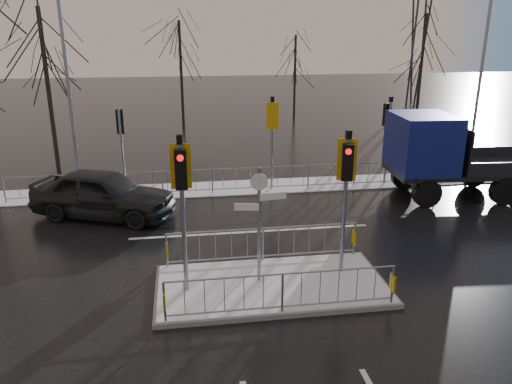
{
  "coord_description": "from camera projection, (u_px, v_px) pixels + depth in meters",
  "views": [
    {
      "loc": [
        -2.13,
        -11.42,
        6.5
      ],
      "look_at": [
        -0.02,
        2.6,
        1.8
      ],
      "focal_mm": 35.0,
      "sensor_mm": 36.0,
      "label": 1
    }
  ],
  "objects": [
    {
      "name": "tree_far_a",
      "position": [
        180.0,
        54.0,
        31.91
      ],
      "size": [
        3.75,
        3.75,
        7.08
      ],
      "color": "black",
      "rests_on": "ground"
    },
    {
      "name": "far_kerb_fixtures",
      "position": [
        244.0,
        168.0,
        20.38
      ],
      "size": [
        18.0,
        0.65,
        3.83
      ],
      "color": "gray",
      "rests_on": "ground"
    },
    {
      "name": "ground",
      "position": [
        271.0,
        288.0,
        13.07
      ],
      "size": [
        120.0,
        120.0,
        0.0
      ],
      "primitive_type": "plane",
      "color": "black",
      "rests_on": "ground"
    },
    {
      "name": "snow_verge",
      "position": [
        235.0,
        188.0,
        21.13
      ],
      "size": [
        30.0,
        2.0,
        0.04
      ],
      "primitive_type": "cube",
      "color": "white",
      "rests_on": "ground"
    },
    {
      "name": "car_far_lane",
      "position": [
        103.0,
        194.0,
        17.72
      ],
      "size": [
        5.5,
        3.77,
        1.74
      ],
      "primitive_type": "imported",
      "rotation": [
        0.0,
        0.0,
        1.2
      ],
      "color": "black",
      "rests_on": "ground"
    },
    {
      "name": "street_lamp_left",
      "position": [
        69.0,
        81.0,
        19.66
      ],
      "size": [
        1.25,
        0.18,
        8.2
      ],
      "color": "gray",
      "rests_on": "ground"
    },
    {
      "name": "traffic_island",
      "position": [
        271.0,
        274.0,
        12.95
      ],
      "size": [
        6.0,
        3.04,
        4.15
      ],
      "color": "slate",
      "rests_on": "ground"
    },
    {
      "name": "tree_near_b",
      "position": [
        45.0,
        59.0,
        22.05
      ],
      "size": [
        4.0,
        4.0,
        7.55
      ],
      "color": "black",
      "rests_on": "ground"
    },
    {
      "name": "flatbed_truck",
      "position": [
        446.0,
        154.0,
        19.57
      ],
      "size": [
        7.32,
        3.03,
        3.33
      ],
      "color": "black",
      "rests_on": "ground"
    },
    {
      "name": "lane_markings",
      "position": [
        274.0,
        294.0,
        12.75
      ],
      "size": [
        8.0,
        11.38,
        0.01
      ],
      "color": "silver",
      "rests_on": "ground"
    },
    {
      "name": "street_lamp_right",
      "position": [
        482.0,
        79.0,
        21.16
      ],
      "size": [
        1.25,
        0.18,
        8.0
      ],
      "color": "gray",
      "rests_on": "ground"
    },
    {
      "name": "tree_far_b",
      "position": [
        295.0,
        62.0,
        35.13
      ],
      "size": [
        3.25,
        3.25,
        6.14
      ],
      "color": "black",
      "rests_on": "ground"
    },
    {
      "name": "tree_far_c",
      "position": [
        423.0,
        48.0,
        33.14
      ],
      "size": [
        4.0,
        4.0,
        7.55
      ],
      "color": "black",
      "rests_on": "ground"
    }
  ]
}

